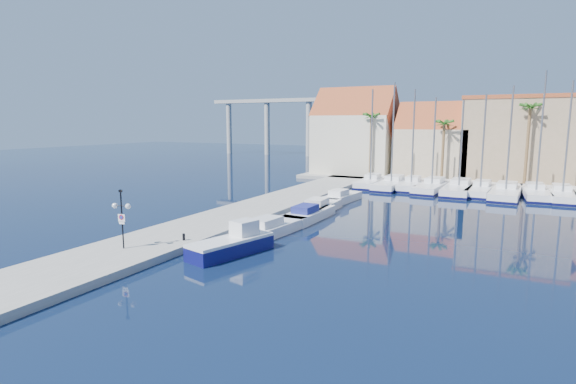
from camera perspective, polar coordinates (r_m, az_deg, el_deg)
name	(u,v)px	position (r m, az deg, el deg)	size (l,w,h in m)	color
ground	(258,271)	(26.42, -3.87, -9.93)	(260.00, 260.00, 0.00)	black
quay_west	(249,212)	(42.05, -4.97, -2.49)	(6.00, 77.00, 0.50)	gray
shore_north	(492,181)	(69.98, 24.45, 1.29)	(54.00, 16.00, 0.50)	gray
lamp_post	(122,210)	(30.27, -20.39, -2.16)	(1.27, 0.56, 3.82)	black
bollard	(184,237)	(31.65, -13.10, -5.58)	(0.19, 0.19, 0.46)	black
fishing_boat	(233,244)	(29.54, -7.01, -6.53)	(3.46, 6.26, 2.08)	#0E0F53
motorboat_west_0	(270,228)	(34.45, -2.25, -4.56)	(3.03, 7.48, 1.40)	white
motorboat_west_1	(308,214)	(39.51, 2.57, -2.82)	(2.36, 7.05, 1.40)	white
motorboat_west_2	(319,207)	(42.96, 4.00, -1.88)	(2.55, 7.13, 1.40)	white
motorboat_west_3	(341,197)	(48.62, 6.74, -0.67)	(2.66, 6.62, 1.40)	white
sailboat_0	(371,182)	(61.04, 10.52, 1.27)	(2.85, 9.40, 12.69)	white
sailboat_1	(392,184)	(59.94, 13.12, 1.04)	(3.02, 10.46, 13.45)	white
sailboat_2	(412,184)	(59.64, 15.46, 0.93)	(2.47, 8.85, 12.50)	white
sailboat_3	(433,186)	(58.88, 17.92, 0.68)	(3.55, 10.74, 11.46)	white
sailboat_4	(459,188)	(58.39, 20.94, 0.45)	(3.17, 11.42, 11.05)	white
sailboat_5	(481,190)	(58.03, 23.29, 0.29)	(3.17, 9.64, 11.67)	white
sailboat_6	(506,192)	(57.29, 25.96, 0.00)	(3.53, 11.39, 12.48)	white
sailboat_7	(535,192)	(58.13, 28.91, -0.05)	(3.24, 9.80, 14.02)	white
sailboat_8	(562,194)	(58.20, 31.43, -0.26)	(2.73, 9.77, 12.88)	white
building_0	(356,135)	(72.19, 8.58, 7.19)	(12.30, 9.00, 13.50)	beige
building_1	(434,144)	(69.37, 18.04, 5.78)	(10.30, 8.00, 11.00)	tan
building_2	(519,139)	(69.47, 27.25, 6.03)	(14.20, 10.20, 11.50)	#9A845E
palm_0	(372,118)	(66.19, 10.56, 9.21)	(2.60, 2.60, 10.15)	brown
palm_1	(444,125)	(64.06, 19.23, 8.04)	(2.60, 2.60, 9.15)	brown
palm_2	(530,110)	(63.46, 28.40, 9.18)	(2.60, 2.60, 11.15)	brown
viaduct	(291,115)	(115.77, 0.34, 9.72)	(48.00, 2.20, 14.45)	#9E9E99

